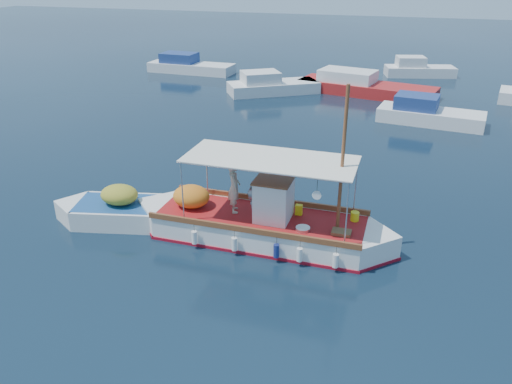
% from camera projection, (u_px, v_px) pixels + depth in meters
% --- Properties ---
extents(ground, '(160.00, 160.00, 0.00)m').
position_uv_depth(ground, '(273.00, 234.00, 17.53)').
color(ground, black).
rests_on(ground, ground).
extents(fishing_caique, '(9.37, 2.67, 5.72)m').
position_uv_depth(fishing_caique, '(258.00, 225.00, 17.08)').
color(fishing_caique, white).
rests_on(fishing_caique, ground).
extents(dinghy, '(6.55, 2.91, 1.64)m').
position_uv_depth(dinghy, '(142.00, 214.00, 18.20)').
color(dinghy, white).
rests_on(dinghy, ground).
extents(bg_boat_nw, '(6.72, 5.49, 1.80)m').
position_uv_depth(bg_boat_nw, '(271.00, 86.00, 36.09)').
color(bg_boat_nw, silver).
rests_on(bg_boat_nw, ground).
extents(bg_boat_n, '(10.11, 4.82, 1.80)m').
position_uv_depth(bg_boat_n, '(362.00, 87.00, 35.91)').
color(bg_boat_n, '#AB1D1C').
rests_on(bg_boat_n, ground).
extents(bg_boat_ne, '(6.23, 3.00, 1.80)m').
position_uv_depth(bg_boat_ne, '(427.00, 115.00, 29.41)').
color(bg_boat_ne, silver).
rests_on(bg_boat_ne, ground).
extents(bg_boat_far_w, '(7.47, 2.59, 1.80)m').
position_uv_depth(bg_boat_far_w, '(189.00, 67.00, 42.93)').
color(bg_boat_far_w, silver).
rests_on(bg_boat_far_w, ground).
extents(bg_boat_far_n, '(5.91, 3.33, 1.80)m').
position_uv_depth(bg_boat_far_n, '(418.00, 70.00, 41.51)').
color(bg_boat_far_n, silver).
rests_on(bg_boat_far_n, ground).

